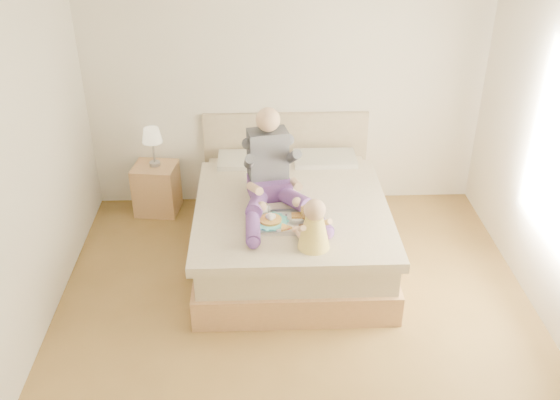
{
  "coord_description": "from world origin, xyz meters",
  "views": [
    {
      "loc": [
        -0.28,
        -3.85,
        3.38
      ],
      "look_at": [
        -0.11,
        0.69,
        0.78
      ],
      "focal_mm": 40.0,
      "sensor_mm": 36.0,
      "label": 1
    }
  ],
  "objects_px": {
    "bed": "(290,222)",
    "baby": "(314,228)",
    "tray": "(282,220)",
    "nightstand": "(157,188)",
    "adult": "(272,177)"
  },
  "relations": [
    {
      "from": "nightstand",
      "to": "baby",
      "type": "distance_m",
      "value": 2.27
    },
    {
      "from": "baby",
      "to": "nightstand",
      "type": "bearing_deg",
      "value": 109.43
    },
    {
      "from": "adult",
      "to": "baby",
      "type": "relative_size",
      "value": 2.56
    },
    {
      "from": "tray",
      "to": "baby",
      "type": "distance_m",
      "value": 0.44
    },
    {
      "from": "bed",
      "to": "adult",
      "type": "relative_size",
      "value": 2.0
    },
    {
      "from": "bed",
      "to": "baby",
      "type": "distance_m",
      "value": 0.98
    },
    {
      "from": "bed",
      "to": "nightstand",
      "type": "relative_size",
      "value": 4.17
    },
    {
      "from": "tray",
      "to": "adult",
      "type": "bearing_deg",
      "value": 101.61
    },
    {
      "from": "bed",
      "to": "adult",
      "type": "distance_m",
      "value": 0.59
    },
    {
      "from": "nightstand",
      "to": "adult",
      "type": "bearing_deg",
      "value": -30.66
    },
    {
      "from": "adult",
      "to": "tray",
      "type": "height_order",
      "value": "adult"
    },
    {
      "from": "bed",
      "to": "baby",
      "type": "xyz_separation_m",
      "value": [
        0.13,
        -0.85,
        0.47
      ]
    },
    {
      "from": "adult",
      "to": "baby",
      "type": "distance_m",
      "value": 0.77
    },
    {
      "from": "tray",
      "to": "nightstand",
      "type": "bearing_deg",
      "value": 134.66
    },
    {
      "from": "adult",
      "to": "baby",
      "type": "xyz_separation_m",
      "value": [
        0.3,
        -0.71,
        -0.08
      ]
    }
  ]
}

